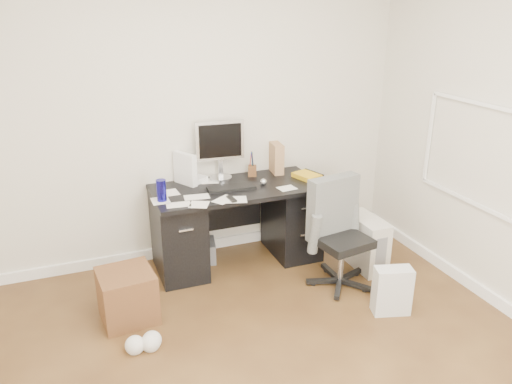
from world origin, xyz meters
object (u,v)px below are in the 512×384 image
at_px(wicker_basket, 127,296).
at_px(desk, 237,222).
at_px(pc_tower, 365,243).
at_px(office_chair, 343,235).
at_px(keyboard, 231,188).
at_px(lcd_monitor, 220,150).

bearing_deg(wicker_basket, desk, 27.32).
bearing_deg(pc_tower, office_chair, -152.64).
height_order(desk, wicker_basket, desk).
bearing_deg(desk, keyboard, -145.77).
bearing_deg(keyboard, wicker_basket, -149.50).
bearing_deg(keyboard, lcd_monitor, 94.88).
height_order(desk, lcd_monitor, lcd_monitor).
height_order(lcd_monitor, wicker_basket, lcd_monitor).
relative_size(desk, keyboard, 3.57).
relative_size(lcd_monitor, keyboard, 1.33).
bearing_deg(lcd_monitor, wicker_basket, -137.15).
xyz_separation_m(keyboard, office_chair, (0.75, -0.66, -0.29)).
height_order(keyboard, pc_tower, keyboard).
distance_m(lcd_monitor, pc_tower, 1.57).
bearing_deg(wicker_basket, office_chair, -4.81).
bearing_deg(office_chair, pc_tower, 18.68).
relative_size(lcd_monitor, wicker_basket, 1.40).
distance_m(desk, lcd_monitor, 0.68).
distance_m(office_chair, pc_tower, 0.47).
bearing_deg(pc_tower, wicker_basket, -179.28).
bearing_deg(office_chair, keyboard, 129.50).
height_order(office_chair, pc_tower, office_chair).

